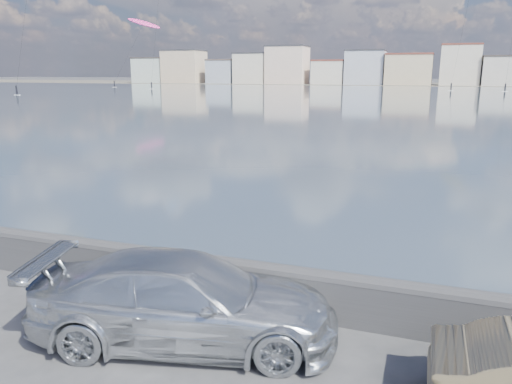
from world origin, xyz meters
The scene contains 7 objects.
ground centered at (0.00, 0.00, 0.00)m, with size 700.00×700.00×0.00m, color #333335.
bay_water centered at (0.00, 91.50, 0.01)m, with size 500.00×177.00×0.00m, color #384755.
far_shore_strip centered at (0.00, 200.00, 0.01)m, with size 500.00×60.00×0.00m, color #4C473D.
seawall centered at (0.00, 2.70, 0.58)m, with size 400.00×0.36×1.08m.
far_buildings centered at (1.31, 186.00, 6.03)m, with size 240.79×13.26×14.60m.
car_silver centered at (0.67, 1.11, 0.81)m, with size 2.26×5.57×1.62m, color silver.
kitesurfer_3 centered at (-87.37, 141.62, 19.88)m, with size 10.98×17.35×22.57m.
Camera 1 is at (4.72, -6.33, 4.86)m, focal length 35.00 mm.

